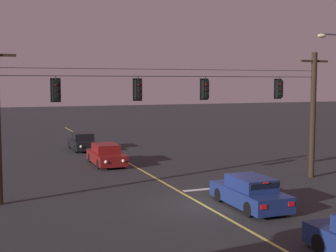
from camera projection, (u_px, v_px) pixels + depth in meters
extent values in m
plane|color=#28282B|center=(204.00, 205.00, 21.29)|extent=(180.00, 180.00, 0.00)
cube|color=#D1C64C|center=(140.00, 169.00, 30.05)|extent=(0.14, 60.00, 0.01)
cube|color=silver|center=(213.00, 188.00, 24.60)|extent=(3.40, 0.36, 0.01)
cylinder|color=#2D2116|center=(313.00, 115.00, 27.22)|extent=(0.32, 0.32, 7.20)
cube|color=#2D2116|center=(314.00, 61.00, 26.93)|extent=(1.80, 0.12, 0.12)
cylinder|color=slate|center=(314.00, 67.00, 26.96)|extent=(0.12, 0.12, 0.18)
cylinder|color=black|center=(175.00, 76.00, 23.94)|extent=(17.10, 0.03, 0.03)
cylinder|color=black|center=(175.00, 69.00, 23.91)|extent=(17.10, 0.02, 0.02)
cylinder|color=black|center=(56.00, 78.00, 21.81)|extent=(0.04, 0.04, 0.18)
cube|color=black|center=(56.00, 90.00, 21.87)|extent=(0.32, 0.26, 0.96)
cube|color=black|center=(56.00, 90.00, 22.00)|extent=(0.48, 0.03, 1.12)
sphere|color=red|center=(56.00, 84.00, 21.69)|extent=(0.17, 0.17, 0.17)
cylinder|color=black|center=(56.00, 83.00, 21.65)|extent=(0.20, 0.10, 0.20)
sphere|color=#3D280A|center=(56.00, 90.00, 21.72)|extent=(0.17, 0.17, 0.17)
cylinder|color=black|center=(57.00, 89.00, 21.68)|extent=(0.20, 0.10, 0.20)
sphere|color=black|center=(57.00, 97.00, 21.75)|extent=(0.17, 0.17, 0.17)
cylinder|color=black|center=(57.00, 96.00, 21.70)|extent=(0.20, 0.10, 0.20)
cylinder|color=black|center=(138.00, 78.00, 23.25)|extent=(0.04, 0.04, 0.18)
cube|color=black|center=(138.00, 90.00, 23.30)|extent=(0.32, 0.26, 0.96)
cube|color=black|center=(137.00, 90.00, 23.43)|extent=(0.48, 0.03, 1.12)
sphere|color=red|center=(139.00, 84.00, 23.12)|extent=(0.17, 0.17, 0.17)
cylinder|color=black|center=(139.00, 83.00, 23.08)|extent=(0.20, 0.10, 0.20)
sphere|color=#3D280A|center=(139.00, 90.00, 23.15)|extent=(0.17, 0.17, 0.17)
cylinder|color=black|center=(140.00, 89.00, 23.11)|extent=(0.20, 0.10, 0.20)
sphere|color=black|center=(139.00, 96.00, 23.18)|extent=(0.17, 0.17, 0.17)
cylinder|color=black|center=(140.00, 95.00, 23.14)|extent=(0.20, 0.10, 0.20)
cylinder|color=black|center=(205.00, 78.00, 24.56)|extent=(0.04, 0.04, 0.18)
cube|color=black|center=(205.00, 89.00, 24.61)|extent=(0.32, 0.26, 0.96)
cube|color=black|center=(204.00, 89.00, 24.74)|extent=(0.48, 0.03, 1.12)
sphere|color=red|center=(207.00, 84.00, 24.43)|extent=(0.17, 0.17, 0.17)
cylinder|color=black|center=(207.00, 83.00, 24.39)|extent=(0.20, 0.10, 0.20)
sphere|color=#3D280A|center=(207.00, 89.00, 24.46)|extent=(0.17, 0.17, 0.17)
cylinder|color=black|center=(207.00, 89.00, 24.42)|extent=(0.20, 0.10, 0.20)
sphere|color=black|center=(207.00, 95.00, 24.49)|extent=(0.17, 0.17, 0.17)
cylinder|color=black|center=(207.00, 94.00, 24.45)|extent=(0.20, 0.10, 0.20)
cylinder|color=black|center=(279.00, 79.00, 26.19)|extent=(0.04, 0.04, 0.18)
cube|color=black|center=(279.00, 89.00, 26.24)|extent=(0.32, 0.26, 0.96)
cube|color=black|center=(278.00, 89.00, 26.37)|extent=(0.48, 0.03, 1.12)
sphere|color=red|center=(281.00, 84.00, 26.06)|extent=(0.17, 0.17, 0.17)
cylinder|color=black|center=(281.00, 83.00, 26.02)|extent=(0.20, 0.10, 0.20)
sphere|color=#3D280A|center=(281.00, 89.00, 26.09)|extent=(0.17, 0.17, 0.17)
cylinder|color=black|center=(281.00, 88.00, 26.05)|extent=(0.20, 0.10, 0.20)
sphere|color=black|center=(281.00, 94.00, 26.12)|extent=(0.17, 0.17, 0.17)
cylinder|color=black|center=(281.00, 93.00, 26.08)|extent=(0.20, 0.10, 0.20)
cube|color=navy|center=(249.00, 196.00, 20.89)|extent=(1.80, 4.30, 0.68)
cube|color=navy|center=(251.00, 183.00, 20.72)|extent=(1.51, 2.15, 0.54)
cube|color=black|center=(240.00, 179.00, 21.59)|extent=(1.40, 0.21, 0.48)
cube|color=black|center=(264.00, 188.00, 19.74)|extent=(1.37, 0.18, 0.46)
cylinder|color=black|center=(219.00, 195.00, 21.86)|extent=(0.22, 0.64, 0.64)
cylinder|color=black|center=(249.00, 192.00, 22.43)|extent=(0.22, 0.64, 0.64)
cylinder|color=black|center=(249.00, 209.00, 19.39)|extent=(0.22, 0.64, 0.64)
cylinder|color=black|center=(282.00, 206.00, 19.95)|extent=(0.22, 0.64, 0.64)
cube|color=red|center=(264.00, 207.00, 18.64)|extent=(0.28, 0.03, 0.18)
cube|color=red|center=(291.00, 204.00, 19.10)|extent=(0.28, 0.03, 0.18)
cube|color=red|center=(266.00, 183.00, 19.62)|extent=(0.24, 0.04, 0.06)
cube|color=maroon|center=(106.00, 157.00, 31.61)|extent=(1.80, 4.30, 0.68)
cube|color=maroon|center=(106.00, 148.00, 31.66)|extent=(1.51, 2.15, 0.54)
cube|color=black|center=(109.00, 150.00, 30.79)|extent=(1.40, 0.21, 0.48)
cube|color=black|center=(102.00, 146.00, 32.65)|extent=(1.37, 0.18, 0.46)
cylinder|color=black|center=(123.00, 162.00, 30.67)|extent=(0.22, 0.64, 0.64)
cylinder|color=black|center=(99.00, 164.00, 30.10)|extent=(0.22, 0.64, 0.64)
cylinder|color=black|center=(113.00, 156.00, 33.15)|extent=(0.22, 0.64, 0.64)
cylinder|color=black|center=(90.00, 158.00, 32.58)|extent=(0.22, 0.64, 0.64)
sphere|color=white|center=(123.00, 161.00, 29.79)|extent=(0.20, 0.20, 0.20)
sphere|color=white|center=(106.00, 162.00, 29.39)|extent=(0.20, 0.20, 0.20)
cube|color=black|center=(83.00, 144.00, 38.59)|extent=(1.80, 4.30, 0.68)
cube|color=black|center=(82.00, 136.00, 38.65)|extent=(1.51, 2.15, 0.54)
cube|color=black|center=(85.00, 137.00, 37.78)|extent=(1.40, 0.21, 0.48)
cube|color=black|center=(80.00, 135.00, 39.63)|extent=(1.37, 0.18, 0.46)
cylinder|color=black|center=(96.00, 148.00, 37.66)|extent=(0.22, 0.64, 0.64)
cylinder|color=black|center=(76.00, 149.00, 37.09)|extent=(0.22, 0.64, 0.64)
cylinder|color=black|center=(89.00, 143.00, 40.13)|extent=(0.22, 0.64, 0.64)
cylinder|color=black|center=(70.00, 144.00, 39.56)|extent=(0.22, 0.64, 0.64)
sphere|color=white|center=(95.00, 146.00, 36.77)|extent=(0.20, 0.20, 0.20)
sphere|color=white|center=(81.00, 147.00, 36.37)|extent=(0.20, 0.20, 0.20)
cylinder|color=black|center=(320.00, 244.00, 15.27)|extent=(0.22, 0.64, 0.64)
cylinder|color=#4C4F54|center=(334.00, 34.00, 26.50)|extent=(1.80, 0.10, 0.10)
ellipsoid|color=beige|center=(322.00, 36.00, 26.20)|extent=(0.56, 0.30, 0.22)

